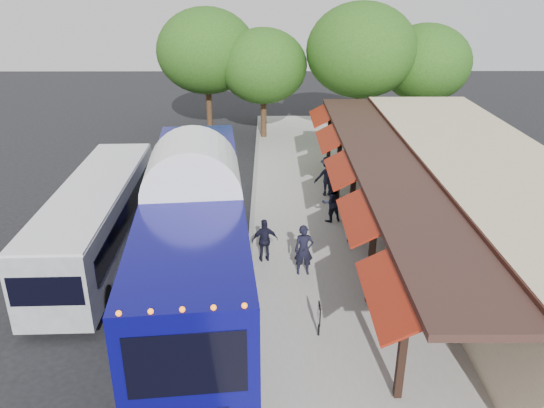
% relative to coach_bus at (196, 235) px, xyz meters
% --- Properties ---
extents(ground, '(90.00, 90.00, 0.00)m').
position_rel_coach_bus_xyz_m(ground, '(1.45, -0.54, -2.24)').
color(ground, black).
rests_on(ground, ground).
extents(sidewalk, '(10.00, 40.00, 0.15)m').
position_rel_coach_bus_xyz_m(sidewalk, '(6.45, 3.46, -2.17)').
color(sidewalk, '#9E9B93').
rests_on(sidewalk, ground).
extents(curb, '(0.20, 40.00, 0.16)m').
position_rel_coach_bus_xyz_m(curb, '(1.50, 3.46, -2.17)').
color(curb, gray).
rests_on(curb, ground).
extents(station_shelter, '(8.15, 20.00, 3.60)m').
position_rel_coach_bus_xyz_m(station_shelter, '(9.83, 3.46, -0.40)').
color(station_shelter, tan).
rests_on(station_shelter, ground).
extents(coach_bus, '(4.07, 13.26, 4.18)m').
position_rel_coach_bus_xyz_m(coach_bus, '(0.00, 0.00, 0.00)').
color(coach_bus, '#090860').
rests_on(coach_bus, ground).
extents(city_bus, '(2.54, 10.26, 2.74)m').
position_rel_coach_bus_xyz_m(city_bus, '(-3.91, 2.86, -0.73)').
color(city_bus, gray).
rests_on(city_bus, ground).
extents(ped_a, '(0.65, 0.44, 1.75)m').
position_rel_coach_bus_xyz_m(ped_a, '(3.35, 1.27, -1.22)').
color(ped_a, black).
rests_on(ped_a, sidewalk).
extents(ped_b, '(1.01, 0.93, 1.69)m').
position_rel_coach_bus_xyz_m(ped_b, '(4.72, 5.48, -1.25)').
color(ped_b, black).
rests_on(ped_b, sidewalk).
extents(ped_c, '(0.98, 0.56, 1.57)m').
position_rel_coach_bus_xyz_m(ped_c, '(2.05, 2.18, -1.31)').
color(ped_c, black).
rests_on(ped_c, sidewalk).
extents(ped_d, '(1.28, 0.86, 1.83)m').
position_rel_coach_bus_xyz_m(ped_d, '(4.85, 8.31, -1.18)').
color(ped_d, black).
rests_on(ped_d, sidewalk).
extents(sign_board, '(0.06, 0.45, 0.99)m').
position_rel_coach_bus_xyz_m(sign_board, '(3.57, -2.11, -1.42)').
color(sign_board, black).
rests_on(sign_board, sidewalk).
extents(tree_left, '(5.26, 5.26, 6.73)m').
position_rel_coach_bus_xyz_m(tree_left, '(1.87, 18.12, 2.24)').
color(tree_left, '#382314').
rests_on(tree_left, ground).
extents(tree_mid, '(6.42, 6.42, 8.22)m').
position_rel_coach_bus_xyz_m(tree_mid, '(7.57, 17.40, 3.24)').
color(tree_mid, '#382314').
rests_on(tree_mid, ground).
extents(tree_right, '(5.44, 5.44, 6.96)m').
position_rel_coach_bus_xyz_m(tree_right, '(11.62, 18.25, 2.40)').
color(tree_right, '#382314').
rests_on(tree_right, ground).
extents(tree_far, '(6.12, 6.12, 7.83)m').
position_rel_coach_bus_xyz_m(tree_far, '(-1.61, 19.28, 2.98)').
color(tree_far, '#382314').
rests_on(tree_far, ground).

